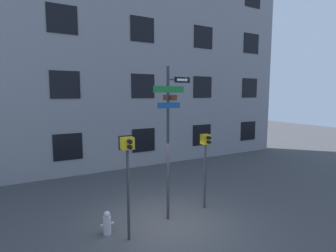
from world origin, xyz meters
The scene contains 6 objects.
ground_plane centered at (0.00, 0.00, 0.00)m, with size 60.00×60.00×0.00m, color #424244.
building_facade centered at (0.00, 6.82, 7.49)m, with size 24.00×0.63×14.97m.
street_sign_pole centered at (0.21, 0.29, 2.92)m, with size 1.31×0.87×4.88m.
pedestrian_signal_left centered at (-1.39, -0.27, 2.26)m, with size 0.39×0.40×2.92m.
pedestrian_signal_right centered at (1.72, 0.42, 2.05)m, with size 0.34×0.40×2.68m.
fire_hydrant centered at (-1.84, 0.32, 0.33)m, with size 0.38×0.22×0.69m.
Camera 1 is at (-3.74, -6.82, 4.01)m, focal length 28.00 mm.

